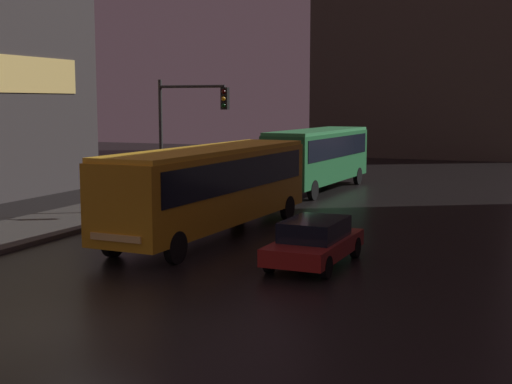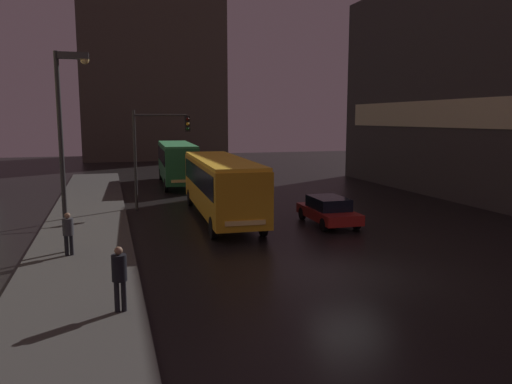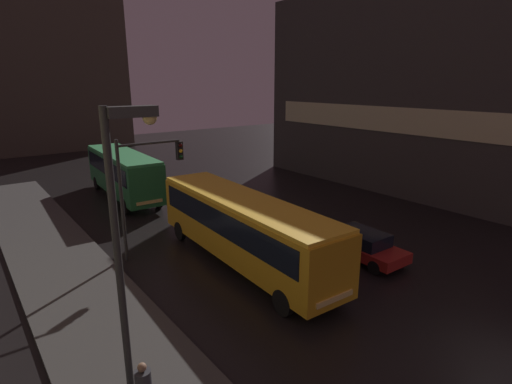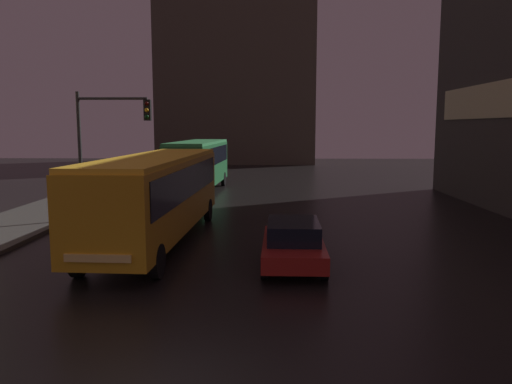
% 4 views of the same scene
% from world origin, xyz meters
% --- Properties ---
extents(ground_plane, '(120.00, 120.00, 0.00)m').
position_xyz_m(ground_plane, '(0.00, 0.00, 0.00)').
color(ground_plane, black).
extents(sidewalk_left, '(4.00, 48.00, 0.15)m').
position_xyz_m(sidewalk_left, '(-9.00, 10.00, 0.07)').
color(sidewalk_left, '#3D3A38').
rests_on(sidewalk_left, ground).
extents(bus_near, '(3.02, 11.78, 3.22)m').
position_xyz_m(bus_near, '(-2.16, 10.68, 1.99)').
color(bus_near, orange).
rests_on(bus_near, ground).
extents(bus_far, '(2.92, 10.41, 3.35)m').
position_xyz_m(bus_far, '(-2.59, 24.90, 2.06)').
color(bus_far, '#236B38').
rests_on(bus_far, ground).
extents(car_taxi, '(1.97, 4.37, 1.39)m').
position_xyz_m(car_taxi, '(2.70, 7.70, 0.72)').
color(car_taxi, maroon).
rests_on(car_taxi, ground).
extents(traffic_light_main, '(3.27, 0.35, 5.78)m').
position_xyz_m(traffic_light_main, '(-5.20, 14.34, 3.93)').
color(traffic_light_main, '#2D2D2D').
rests_on(traffic_light_main, ground).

